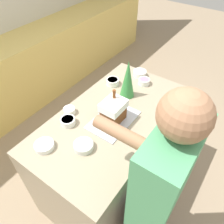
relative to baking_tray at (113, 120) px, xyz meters
The scene contains 14 objects.
ground_plane 0.96m from the baking_tray, 34.87° to the left, with size 12.00×12.00×0.00m, color gray.
back_cabinet_block 1.90m from the baking_tray, 88.82° to the left, with size 6.00×0.60×0.94m.
kitchen_island 0.48m from the baking_tray, 34.87° to the left, with size 1.44×0.79×0.96m.
baking_tray is the anchor object (origin of this frame).
gingerbread_house 0.10m from the baking_tray, 27.77° to the left, with size 0.19×0.15×0.25m.
decorative_tree 0.38m from the baking_tray, 14.05° to the left, with size 0.13×0.13×0.35m.
candy_bowl_near_tray_right 0.35m from the baking_tray, 131.41° to the left, with size 0.11×0.11×0.05m.
candy_bowl_front_corner 0.56m from the baking_tray, ahead, with size 0.11×0.11×0.05m.
candy_bowl_far_left 0.67m from the baking_tray, 12.33° to the left, with size 0.13×0.13×0.05m.
candy_bowl_beside_tree 0.55m from the baking_tray, 154.28° to the left, with size 0.14×0.14×0.04m.
candy_bowl_center_rear 0.48m from the baking_tray, 35.97° to the left, with size 0.12×0.12×0.05m.
candy_bowl_far_right 0.37m from the baking_tray, 112.08° to the left, with size 0.10×0.10×0.05m.
candy_bowl_near_tray_left 0.34m from the baking_tray, behind, with size 0.14×0.14×0.05m.
person 0.66m from the baking_tray, 120.71° to the right, with size 0.45×0.56×1.72m.
Camera 1 is at (-1.02, -0.71, 2.20)m, focal length 35.00 mm.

